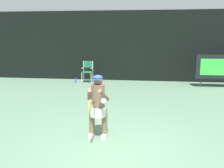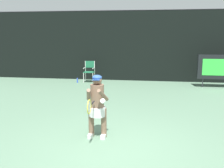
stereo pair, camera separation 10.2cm
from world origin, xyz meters
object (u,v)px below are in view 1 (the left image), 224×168
Objects in this scene: umpire_chair at (88,70)px; tennis_racket at (91,107)px; water_bottle at (76,80)px; scoreboard at (220,67)px; tennis_player at (98,104)px.

umpire_chair is 1.79× the size of tennis_racket.
tennis_racket is at bearing -71.93° from water_bottle.
scoreboard reaches higher than umpire_chair.
umpire_chair is 0.73× the size of tennis_player.
tennis_player is at bearing -124.39° from scoreboard.
scoreboard is 7.88m from tennis_player.
umpire_chair is 4.08× the size of water_bottle.
scoreboard is at bearing 55.61° from tennis_player.
tennis_player reaches higher than water_bottle.
tennis_player is at bearing -75.08° from umpire_chair.
scoreboard is 1.48× the size of tennis_player.
umpire_chair is 7.81m from tennis_racket.
water_bottle is at bearing 109.87° from tennis_player.
scoreboard is 8.42m from tennis_racket.
tennis_racket is at bearing -76.49° from umpire_chair.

